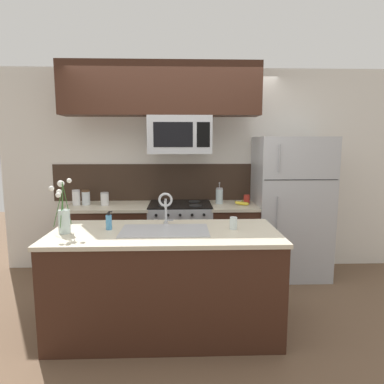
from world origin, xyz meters
The scene contains 21 objects.
ground_plane centered at (0.00, 0.00, 0.00)m, with size 10.00×10.00×0.00m, color brown.
rear_partition centered at (0.30, 1.28, 1.30)m, with size 5.20×0.10×2.60m, color silver.
splash_band centered at (0.00, 1.22, 1.15)m, with size 3.29×0.01×0.48m, color #332319.
back_counter_left centered at (-0.87, 0.90, 0.46)m, with size 1.02×0.65×0.91m.
back_counter_right centered at (0.66, 0.90, 0.46)m, with size 0.58×0.65×0.91m.
stove_range centered at (0.00, 0.90, 0.46)m, with size 0.76×0.64×0.93m.
microwave centered at (0.00, 0.88, 1.76)m, with size 0.74×0.40×0.44m.
upper_cabinet_band centered at (-0.22, 0.85, 2.28)m, with size 2.30×0.34×0.60m, color #381E14.
refrigerator centered at (1.38, 0.92, 0.87)m, with size 0.88×0.74×1.74m.
storage_jar_tall centered at (-1.27, 0.92, 1.00)m, with size 0.09×0.09×0.19m.
storage_jar_medium centered at (-1.15, 0.93, 1.00)m, with size 0.10×0.10×0.18m.
storage_jar_short centered at (-0.92, 0.90, 0.99)m, with size 0.10×0.10×0.16m.
banana_bunch centered at (0.76, 0.84, 0.93)m, with size 0.19×0.12×0.08m.
french_press centered at (0.49, 0.96, 1.01)m, with size 0.09×0.09×0.27m.
coffee_tin centered at (0.83, 0.95, 0.97)m, with size 0.08×0.08×0.11m, color #B22D23.
island_counter centered at (-0.13, -0.35, 0.46)m, with size 1.97×0.88×0.91m.
kitchen_sink centered at (-0.13, -0.35, 0.84)m, with size 0.76×0.44×0.16m.
sink_faucet centered at (-0.13, -0.13, 1.11)m, with size 0.14×0.14×0.31m.
dish_soap_bottle centered at (-0.63, -0.28, 0.98)m, with size 0.06×0.05×0.16m.
spare_glass centered at (0.47, -0.31, 0.96)m, with size 0.07×0.07×0.11m.
flower_vase centered at (-0.98, -0.39, 1.06)m, with size 0.16×0.17×0.46m.
Camera 1 is at (0.01, -3.24, 1.68)m, focal length 32.00 mm.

